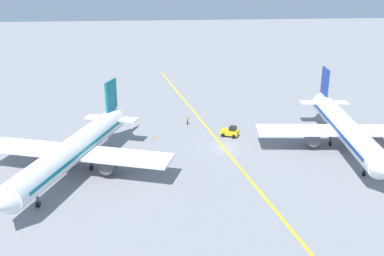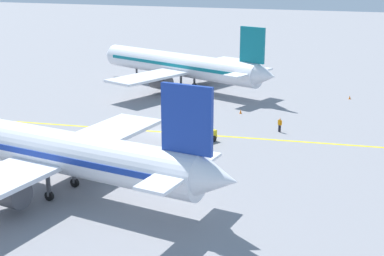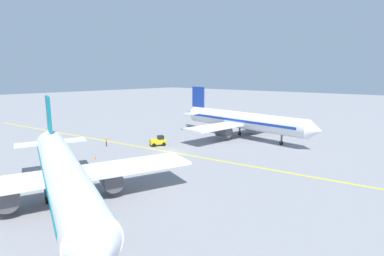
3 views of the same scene
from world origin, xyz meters
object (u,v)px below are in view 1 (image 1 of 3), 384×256
traffic_cone_mid_apron (84,117)px  traffic_cone_by_wingtip (340,112)px  airplane_at_gate (345,128)px  baggage_tug_white (230,132)px  ground_crew_worker (187,120)px  airplane_adjacent_stand (74,150)px  traffic_cone_near_nose (155,137)px

traffic_cone_mid_apron → traffic_cone_by_wingtip: size_ratio=1.00×
airplane_at_gate → traffic_cone_mid_apron: size_ratio=64.62×
baggage_tug_white → ground_crew_worker: 9.94m
airplane_at_gate → traffic_cone_by_wingtip: size_ratio=64.62×
airplane_adjacent_stand → traffic_cone_near_nose: airplane_adjacent_stand is taller
airplane_at_gate → ground_crew_worker: 28.49m
airplane_at_gate → airplane_adjacent_stand: bearing=6.9°
traffic_cone_mid_apron → traffic_cone_by_wingtip: same height
airplane_at_gate → traffic_cone_by_wingtip: 20.97m
baggage_tug_white → traffic_cone_by_wingtip: (-25.07, -11.47, -0.63)m
airplane_adjacent_stand → traffic_cone_mid_apron: (2.12, -25.95, -3.43)m
airplane_adjacent_stand → traffic_cone_by_wingtip: (-49.87, -24.28, -3.43)m
airplane_adjacent_stand → ground_crew_worker: airplane_adjacent_stand is taller
airplane_at_gate → traffic_cone_mid_apron: (44.16, -20.82, -3.43)m
baggage_tug_white → traffic_cone_mid_apron: bearing=-26.0°
traffic_cone_near_nose → traffic_cone_by_wingtip: (-38.31, -10.91, 0.00)m
airplane_adjacent_stand → traffic_cone_near_nose: size_ratio=62.66×
airplane_adjacent_stand → baggage_tug_white: size_ratio=10.28×
airplane_adjacent_stand → traffic_cone_by_wingtip: 55.57m
ground_crew_worker → traffic_cone_by_wingtip: ground_crew_worker is taller
traffic_cone_near_nose → traffic_cone_mid_apron: 18.58m
baggage_tug_white → traffic_cone_mid_apron: size_ratio=6.10×
airplane_adjacent_stand → baggage_tug_white: (-24.80, -12.81, -2.81)m
airplane_adjacent_stand → traffic_cone_mid_apron: 26.26m
baggage_tug_white → traffic_cone_near_nose: (13.24, -0.56, -0.63)m
traffic_cone_near_nose → traffic_cone_by_wingtip: same height
airplane_adjacent_stand → traffic_cone_near_nose: bearing=-130.8°
ground_crew_worker → traffic_cone_near_nose: bearing=46.1°
airplane_at_gate → ground_crew_worker: airplane_at_gate is taller
airplane_at_gate → traffic_cone_near_nose: airplane_at_gate is taller
ground_crew_worker → airplane_at_gate: bearing=148.5°
baggage_tug_white → traffic_cone_mid_apron: baggage_tug_white is taller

